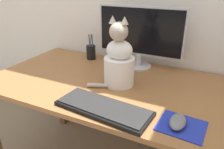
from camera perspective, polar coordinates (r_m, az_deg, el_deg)
name	(u,v)px	position (r m, az deg, el deg)	size (l,w,h in m)	color
desk	(114,95)	(1.27, 0.52, -5.48)	(1.44, 0.76, 0.72)	brown
monitor	(140,35)	(1.39, 7.27, 10.30)	(0.55, 0.17, 0.39)	#B2B2B7
keyboard	(103,108)	(0.98, -2.28, -8.70)	(0.45, 0.21, 0.02)	black
mousepad_right	(181,126)	(0.93, 17.69, -12.67)	(0.19, 0.17, 0.00)	#1E2D9E
computer_mouse_right	(178,122)	(0.92, 16.79, -11.70)	(0.06, 0.11, 0.03)	slate
cat	(119,61)	(1.15, 1.82, 3.63)	(0.23, 0.20, 0.37)	white
pen_cup	(91,52)	(1.58, -5.52, 5.93)	(0.06, 0.06, 0.18)	black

